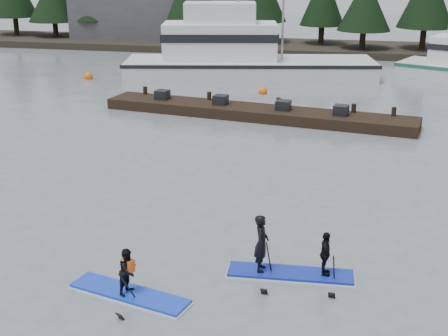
% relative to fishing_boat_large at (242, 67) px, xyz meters
% --- Properties ---
extents(ground, '(160.00, 160.00, 0.00)m').
position_rel_fishing_boat_large_xyz_m(ground, '(3.82, -28.58, -0.74)').
color(ground, slate).
rests_on(ground, ground).
extents(far_shore, '(70.00, 8.00, 0.60)m').
position_rel_fishing_boat_large_xyz_m(far_shore, '(3.82, 13.42, -0.44)').
color(far_shore, '#2D281E').
rests_on(far_shore, ground).
extents(treeline, '(60.00, 4.00, 8.00)m').
position_rel_fishing_boat_large_xyz_m(treeline, '(3.82, 13.42, -0.74)').
color(treeline, black).
rests_on(treeline, ground).
extents(waterfront_building, '(18.00, 6.00, 5.00)m').
position_rel_fishing_boat_large_xyz_m(waterfront_building, '(-10.18, 15.42, 1.76)').
color(waterfront_building, '#4C4C51').
rests_on(waterfront_building, ground).
extents(fishing_boat_large, '(17.85, 8.24, 9.77)m').
position_rel_fishing_boat_large_xyz_m(fishing_boat_large, '(0.00, 0.00, 0.00)').
color(fishing_boat_large, silver).
rests_on(fishing_boat_large, ground).
extents(floating_dock, '(16.91, 4.71, 0.56)m').
position_rel_fishing_boat_large_xyz_m(floating_dock, '(2.95, -11.10, -0.46)').
color(floating_dock, black).
rests_on(floating_dock, ground).
extents(buoy_b, '(0.56, 0.56, 0.56)m').
position_rel_fishing_boat_large_xyz_m(buoy_b, '(2.33, -5.07, -0.74)').
color(buoy_b, '#FF640C').
rests_on(buoy_b, ground).
extents(buoy_a, '(0.61, 0.61, 0.61)m').
position_rel_fishing_boat_large_xyz_m(buoy_a, '(-10.28, -2.98, -0.74)').
color(buoy_a, '#FF640C').
rests_on(buoy_a, ground).
extents(paddleboard_solo, '(3.33, 1.55, 1.80)m').
position_rel_fishing_boat_large_xyz_m(paddleboard_solo, '(2.99, -29.76, -0.33)').
color(paddleboard_solo, blue).
rests_on(paddleboard_solo, ground).
extents(paddleboard_duo, '(3.42, 1.25, 2.19)m').
position_rel_fishing_boat_large_xyz_m(paddleboard_duo, '(6.79, -27.81, -0.16)').
color(paddleboard_duo, '#1227AE').
rests_on(paddleboard_duo, ground).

